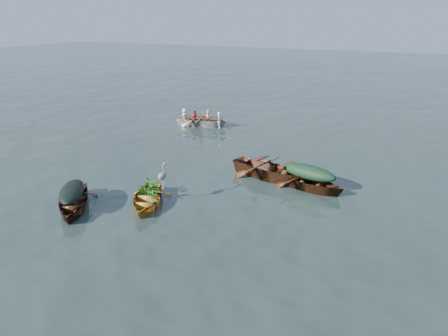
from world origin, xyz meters
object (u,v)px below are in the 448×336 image
object	(u,v)px
yellow_dinghy	(147,205)
heron	(163,180)
dark_covered_boat	(74,209)
green_tarp_boat	(307,189)
rowed_boat	(202,126)
open_wooden_boat	(273,179)

from	to	relation	value
yellow_dinghy	heron	size ratio (longest dim) A/B	3.41
yellow_dinghy	dark_covered_boat	xyz separation A→B (m)	(-1.94, -1.36, 0.00)
green_tarp_boat	rowed_boat	world-z (taller)	rowed_boat
yellow_dinghy	green_tarp_boat	xyz separation A→B (m)	(4.36, 3.83, 0.00)
dark_covered_boat	heron	distance (m)	3.05
rowed_boat	heron	distance (m)	10.94
green_tarp_boat	open_wooden_boat	xyz separation A→B (m)	(-1.49, 0.35, 0.00)
rowed_boat	heron	bearing A→B (deg)	-167.48
yellow_dinghy	green_tarp_boat	bearing A→B (deg)	16.91
yellow_dinghy	rowed_boat	distance (m)	10.98
heron	rowed_boat	bearing A→B (deg)	88.78
rowed_boat	green_tarp_boat	bearing A→B (deg)	-139.05
yellow_dinghy	dark_covered_boat	size ratio (longest dim) A/B	0.86
green_tarp_boat	open_wooden_boat	bearing A→B (deg)	90.00
open_wooden_boat	heron	distance (m)	4.66
dark_covered_boat	heron	bearing A→B (deg)	-3.01
green_tarp_boat	heron	xyz separation A→B (m)	(-3.88, -3.56, 0.88)
dark_covered_boat	rowed_boat	xyz separation A→B (m)	(-1.87, 11.66, 0.00)
yellow_dinghy	open_wooden_boat	distance (m)	5.07
yellow_dinghy	heron	xyz separation A→B (m)	(0.48, 0.27, 0.88)
dark_covered_boat	open_wooden_boat	xyz separation A→B (m)	(4.82, 5.53, 0.00)
yellow_dinghy	open_wooden_boat	world-z (taller)	open_wooden_boat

